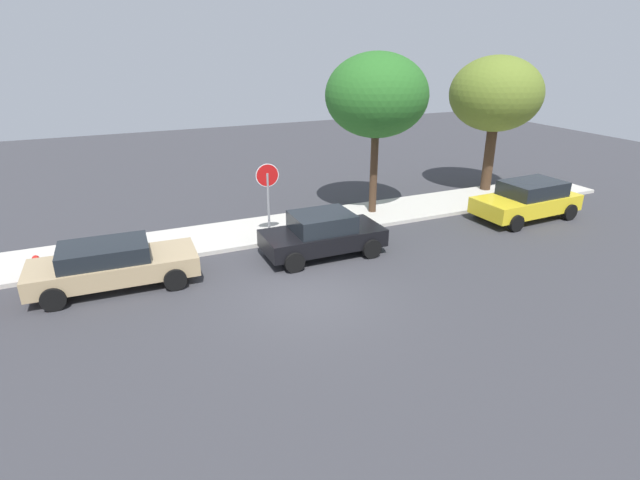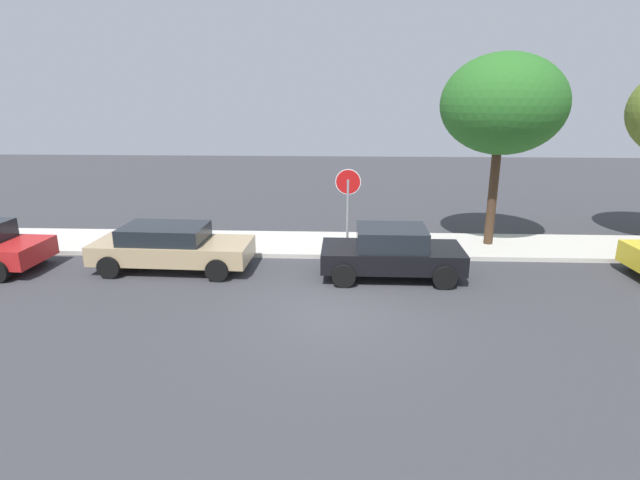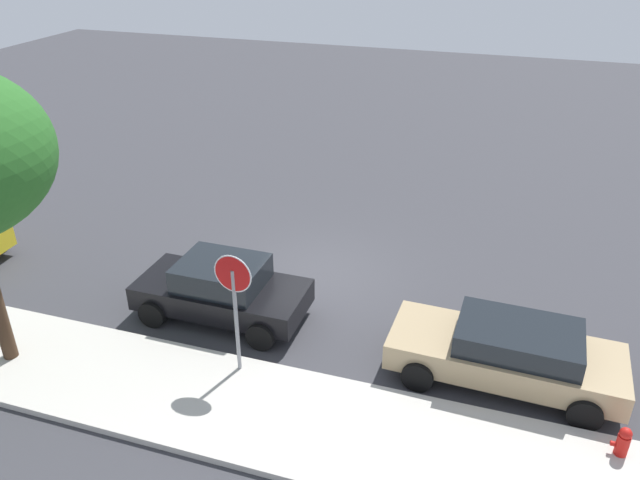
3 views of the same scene
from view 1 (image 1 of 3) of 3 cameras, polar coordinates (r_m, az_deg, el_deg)
name	(u,v)px [view 1 (image 1 of 3)]	position (r m, az deg, el deg)	size (l,w,h in m)	color
ground_plane	(311,296)	(13.91, -1.00, -6.40)	(60.00, 60.00, 0.00)	#38383D
sidewalk_curb	(255,232)	(18.45, -7.46, 0.96)	(32.00, 2.69, 0.14)	beige
stop_sign	(268,189)	(17.04, -5.98, 5.83)	(0.79, 0.08, 2.79)	gray
parked_car_black	(323,234)	(16.24, 0.29, 0.71)	(3.94, 2.01, 1.44)	black
parked_car_tan	(112,264)	(15.30, -22.70, -2.55)	(4.61, 2.09, 1.33)	tan
parked_car_yellow	(528,199)	(21.33, 22.64, 4.29)	(4.33, 2.22, 1.48)	yellow
street_tree_near_corner	(377,96)	(19.67, 6.49, 16.07)	(3.91, 3.91, 6.26)	#422D1E
street_tree_mid_block	(496,95)	(23.97, 19.44, 15.39)	(4.00, 4.00, 6.05)	#422D1E
fire_hydrant	(38,266)	(16.99, -29.57, -2.65)	(0.30, 0.22, 0.72)	red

